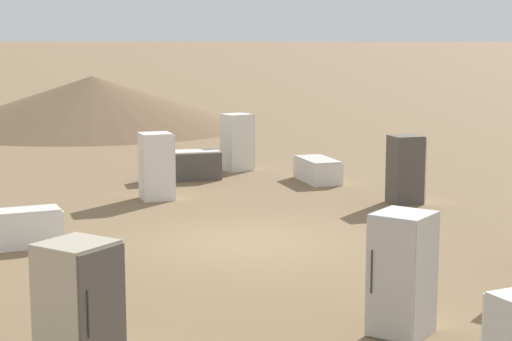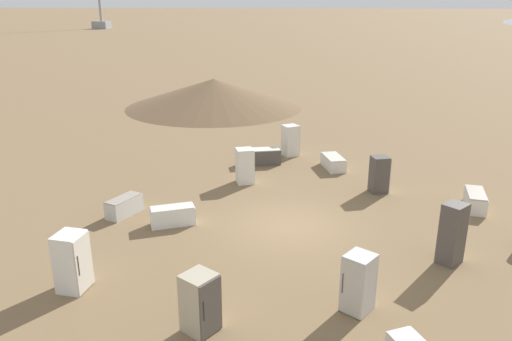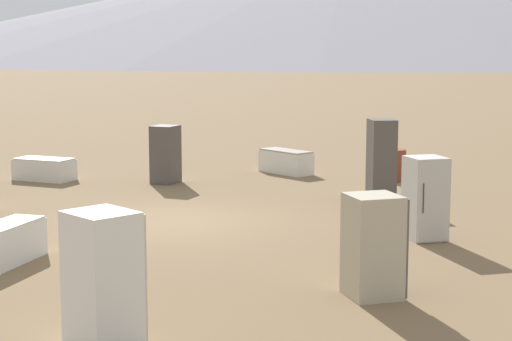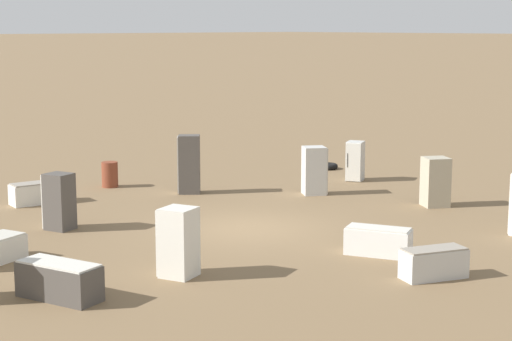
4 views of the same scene
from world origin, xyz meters
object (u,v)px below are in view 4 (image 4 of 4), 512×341
scrap_tire (327,166)px  discarded_fridge_1 (59,202)px  discarded_fridge_3 (314,171)px  discarded_fridge_8 (189,164)px  rusty_barrel (110,174)px  discarded_fridge_12 (38,193)px  discarded_fridge_0 (434,263)px  discarded_fridge_5 (378,241)px  discarded_fridge_4 (435,182)px  discarded_fridge_7 (178,242)px  discarded_fridge_2 (59,281)px  discarded_fridge_6 (355,161)px

scrap_tire → discarded_fridge_1: bearing=98.0°
discarded_fridge_3 → discarded_fridge_8: discarded_fridge_8 is taller
rusty_barrel → discarded_fridge_12: bearing=104.5°
discarded_fridge_0 → rusty_barrel: 14.07m
discarded_fridge_5 → discarded_fridge_1: bearing=-85.3°
discarded_fridge_4 → discarded_fridge_5: size_ratio=0.90×
discarded_fridge_4 → discarded_fridge_7: bearing=-145.2°
scrap_tire → discarded_fridge_12: bearing=81.4°
discarded_fridge_8 → discarded_fridge_3: bearing=-93.8°
discarded_fridge_7 → rusty_barrel: bearing=43.9°
discarded_fridge_0 → discarded_fridge_8: bearing=11.3°
discarded_fridge_4 → discarded_fridge_12: discarded_fridge_4 is taller
discarded_fridge_0 → discarded_fridge_3: bearing=-9.3°
discarded_fridge_8 → discarded_fridge_12: bearing=108.4°
discarded_fridge_4 → discarded_fridge_2: bearing=-147.5°
discarded_fridge_1 → discarded_fridge_5: 8.78m
discarded_fridge_1 → discarded_fridge_6: 11.66m
discarded_fridge_0 → discarded_fridge_1: size_ratio=1.02×
discarded_fridge_2 → discarded_fridge_7: 2.81m
discarded_fridge_1 → discarded_fridge_6: bearing=-21.3°
discarded_fridge_2 → discarded_fridge_7: bearing=155.1°
discarded_fridge_8 → rusty_barrel: bearing=67.1°
discarded_fridge_4 → scrap_tire: 7.47m
rusty_barrel → discarded_fridge_1: bearing=134.3°
discarded_fridge_6 → discarded_fridge_8: discarded_fridge_8 is taller
discarded_fridge_6 → rusty_barrel: size_ratio=1.62×
discarded_fridge_12 → discarded_fridge_3: bearing=64.6°
discarded_fridge_4 → discarded_fridge_5: 6.29m
discarded_fridge_7 → discarded_fridge_3: bearing=5.3°
discarded_fridge_1 → discarded_fridge_5: (-7.63, -4.33, -0.43)m
discarded_fridge_12 → discarded_fridge_7: bearing=-2.0°
discarded_fridge_3 → rusty_barrel: discarded_fridge_3 is taller
discarded_fridge_8 → rusty_barrel: size_ratio=2.23×
discarded_fridge_4 → scrap_tire: bearing=100.6°
discarded_fridge_0 → discarded_fridge_6: discarded_fridge_6 is taller
discarded_fridge_2 → discarded_fridge_6: (4.78, -14.74, 0.33)m
discarded_fridge_8 → scrap_tire: size_ratio=2.33×
discarded_fridge_1 → discarded_fridge_2: size_ratio=0.81×
discarded_fridge_2 → rusty_barrel: bearing=-144.7°
discarded_fridge_0 → discarded_fridge_3: discarded_fridge_3 is taller
discarded_fridge_6 → discarded_fridge_7: 13.05m
discarded_fridge_0 → discarded_fridge_1: 10.39m
discarded_fridge_4 → rusty_barrel: bearing=152.2°
discarded_fridge_1 → discarded_fridge_2: (-5.36, 3.09, -0.40)m
discarded_fridge_3 → discarded_fridge_4: bearing=52.9°
discarded_fridge_8 → discarded_fridge_12: (1.91, 4.52, -0.64)m
discarded_fridge_0 → discarded_fridge_5: (2.06, -0.60, 0.00)m
discarded_fridge_2 → discarded_fridge_8: 11.31m
discarded_fridge_5 → discarded_fridge_6: bearing=-160.9°
scrap_tire → discarded_fridge_3: bearing=127.8°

